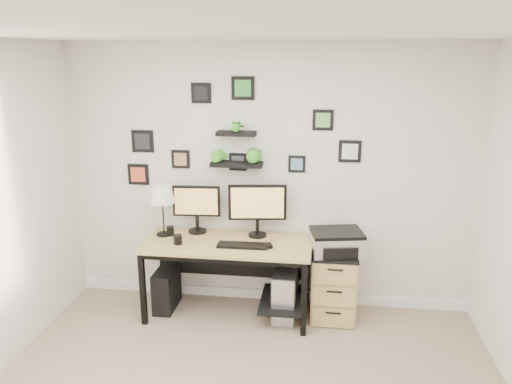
% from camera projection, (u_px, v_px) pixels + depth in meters
% --- Properties ---
extents(room, '(4.00, 4.00, 4.00)m').
position_uv_depth(room, '(268.00, 294.00, 5.22)').
color(room, tan).
rests_on(room, ground).
extents(desk, '(1.60, 0.70, 0.75)m').
position_uv_depth(desk, '(232.00, 253.00, 4.80)').
color(desk, tan).
rests_on(desk, ground).
extents(monitor_left, '(0.47, 0.20, 0.48)m').
position_uv_depth(monitor_left, '(197.00, 205.00, 4.93)').
color(monitor_left, black).
rests_on(monitor_left, desk).
extents(monitor_right, '(0.56, 0.20, 0.52)m').
position_uv_depth(monitor_right, '(257.00, 206.00, 4.81)').
color(monitor_right, black).
rests_on(monitor_right, desk).
extents(keyboard, '(0.48, 0.16, 0.02)m').
position_uv_depth(keyboard, '(243.00, 245.00, 4.63)').
color(keyboard, black).
rests_on(keyboard, desk).
extents(mouse, '(0.09, 0.12, 0.03)m').
position_uv_depth(mouse, '(268.00, 246.00, 4.61)').
color(mouse, black).
rests_on(mouse, desk).
extents(table_lamp, '(0.25, 0.25, 0.51)m').
position_uv_depth(table_lamp, '(162.00, 195.00, 4.82)').
color(table_lamp, black).
rests_on(table_lamp, desk).
extents(mug, '(0.08, 0.08, 0.09)m').
position_uv_depth(mug, '(178.00, 239.00, 4.68)').
color(mug, black).
rests_on(mug, desk).
extents(pen_cup, '(0.07, 0.07, 0.09)m').
position_uv_depth(pen_cup, '(170.00, 231.00, 4.90)').
color(pen_cup, black).
rests_on(pen_cup, desk).
extents(pc_tower_black, '(0.19, 0.41, 0.41)m').
position_uv_depth(pc_tower_black, '(167.00, 289.00, 5.00)').
color(pc_tower_black, black).
rests_on(pc_tower_black, ground).
extents(pc_tower_grey, '(0.23, 0.50, 0.49)m').
position_uv_depth(pc_tower_grey, '(285.00, 293.00, 4.83)').
color(pc_tower_grey, gray).
rests_on(pc_tower_grey, ground).
extents(file_cabinet, '(0.43, 0.53, 0.67)m').
position_uv_depth(file_cabinet, '(334.00, 284.00, 4.81)').
color(file_cabinet, tan).
rests_on(file_cabinet, ground).
extents(printer, '(0.53, 0.45, 0.21)m').
position_uv_depth(printer, '(336.00, 242.00, 4.67)').
color(printer, silver).
rests_on(printer, file_cabinet).
extents(wall_decor, '(2.31, 0.18, 1.09)m').
position_uv_depth(wall_decor, '(235.00, 143.00, 4.77)').
color(wall_decor, black).
rests_on(wall_decor, ground).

